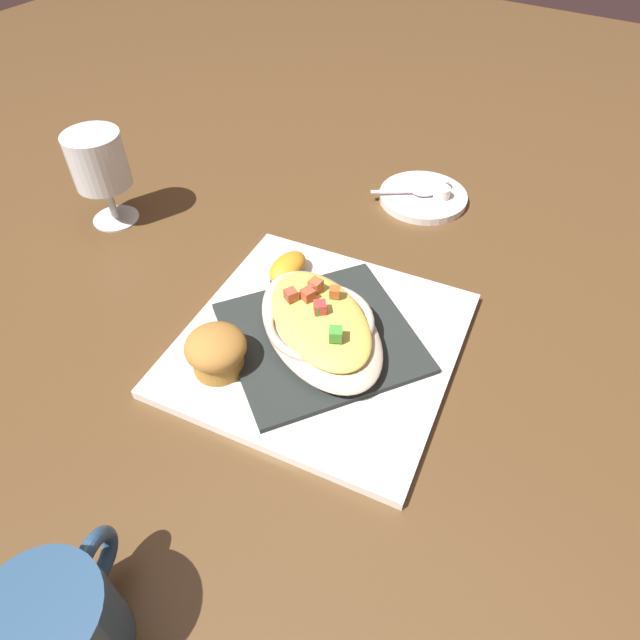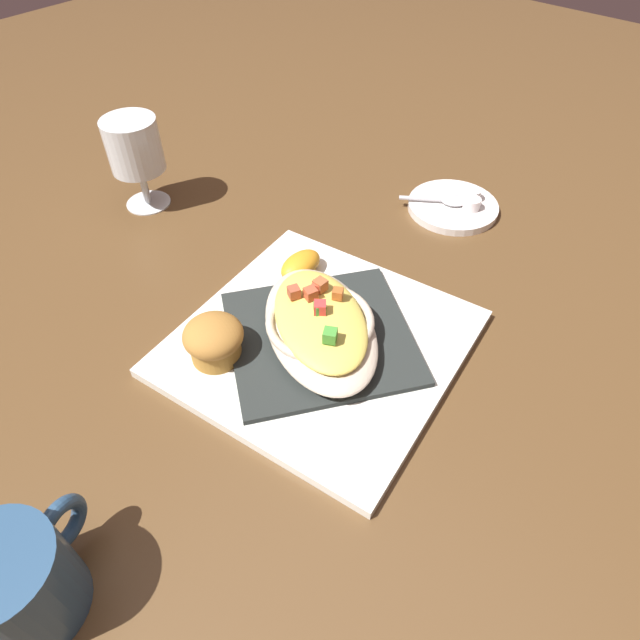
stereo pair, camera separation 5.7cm
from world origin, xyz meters
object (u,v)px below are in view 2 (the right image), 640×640
Objects in this scene: gratin_dish at (320,323)px; square_plate at (320,343)px; creamer_saucer at (453,207)px; orange_garnish at (300,267)px; stemmed_glass at (135,150)px; coffee_mug at (18,586)px; spoon at (451,200)px; muffin at (214,339)px; creamer_cup_0 at (474,205)px; creamer_cup_1 at (472,195)px.

square_plate is at bearing 48.52° from gratin_dish.
gratin_dish is 1.73× the size of creamer_saucer.
stemmed_glass is at bearing -86.52° from orange_garnish.
gratin_dish is 0.11m from orange_garnish.
orange_garnish is at bearing 93.48° from stemmed_glass.
coffee_mug is 1.28× the size of spoon.
gratin_dish is 0.11m from muffin.
square_plate is 4.56× the size of muffin.
orange_garnish reaches higher than creamer_saucer.
stemmed_glass is at bearing -51.59° from creamer_saucer.
muffin is at bearing -9.64° from creamer_cup_0.
orange_garnish is 0.80× the size of spoon.
spoon reaches higher than square_plate.
creamer_cup_0 is (-0.33, 0.00, -0.02)m from gratin_dish.
coffee_mug is 0.89× the size of creamer_saucer.
creamer_saucer is 1.44× the size of spoon.
coffee_mug is 0.89× the size of stemmed_glass.
gratin_dish reaches higher than square_plate.
creamer_cup_1 reaches higher than square_plate.
creamer_cup_1 is (-0.03, 0.02, 0.00)m from spoon.
creamer_cup_0 is (-0.67, -0.00, -0.02)m from coffee_mug.
stemmed_glass is 0.45m from creamer_saucer.
coffee_mug is at bearing 2.67° from creamer_saucer.
spoon is (-0.32, -0.03, -0.02)m from gratin_dish.
stemmed_glass is (-0.39, -0.37, 0.05)m from coffee_mug.
orange_garnish is 0.29m from stemmed_glass.
creamer_saucer is at bearing -29.21° from creamer_cup_1.
creamer_saucer is 0.03m from creamer_cup_1.
muffin is 0.16m from orange_garnish.
square_plate is 2.25× the size of stemmed_glass.
coffee_mug is at bearing 16.15° from muffin.
orange_garnish reaches higher than square_plate.
gratin_dish is at bearing -131.48° from square_plate.
muffin is at bearing -5.87° from creamer_saucer.
orange_garnish is 0.26m from spoon.
gratin_dish is 0.35m from creamer_cup_1.
coffee_mug is at bearing 12.98° from orange_garnish.
muffin is 0.89× the size of orange_garnish.
creamer_saucer is (-0.66, -0.03, -0.03)m from coffee_mug.
gratin_dish reaches higher than creamer_cup_1.
muffin is at bearing 7.63° from orange_garnish.
square_plate is 2.24× the size of creamer_saucer.
stemmed_glass reaches higher than creamer_cup_1.
creamer_cup_0 is at bearing 102.58° from spoon.
orange_garnish is 2.92× the size of creamer_cup_0.
creamer_cup_1 is (-0.02, 0.01, 0.01)m from creamer_saucer.
stemmed_glass is at bearing -97.50° from square_plate.
orange_garnish is 0.26m from creamer_saucer.
creamer_cup_1 is at bearing 150.79° from creamer_saucer.
square_plate is 0.32m from spoon.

